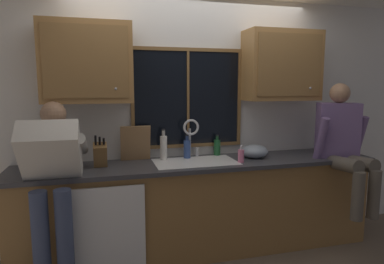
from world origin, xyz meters
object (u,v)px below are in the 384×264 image
Objects in this scene: person_standing at (52,176)px; bottle_amber_small at (164,147)px; bottle_green_glass at (187,148)px; mixing_bowl at (254,151)px; person_sitting_on_counter at (344,141)px; cutting_board at (136,143)px; bottle_tall_clear at (217,147)px; knife_block at (100,155)px; soap_dispenser at (241,156)px.

person_standing is 4.93× the size of bottle_amber_small.
bottle_green_glass is 0.25m from bottle_amber_small.
bottle_amber_small is at bearing 171.85° from mixing_bowl.
person_standing is at bearing -179.44° from person_sitting_on_counter.
cutting_board is 1.14× the size of bottle_amber_small.
mixing_bowl is 0.39m from bottle_tall_clear.
mixing_bowl is 1.14× the size of bottle_green_glass.
cutting_board is 0.28m from bottle_amber_small.
mixing_bowl is (1.20, -0.17, -0.11)m from cutting_board.
cutting_board reaches higher than bottle_amber_small.
knife_block is 1.32m from soap_dispenser.
person_sitting_on_counter reaches higher than cutting_board.
cutting_board is 2.05× the size of soap_dispenser.
mixing_bowl is 0.29m from soap_dispenser.
person_standing is at bearing -144.20° from cutting_board.
person_sitting_on_counter is 1.58m from bottle_green_glass.
soap_dispenser is (-1.05, 0.13, -0.12)m from person_sitting_on_counter.
cutting_board is at bearing 171.38° from bottle_amber_small.
bottle_green_glass is at bearing -171.23° from bottle_tall_clear.
person_standing reaches higher than bottle_tall_clear.
bottle_green_glass is at bearing 21.47° from person_standing.
bottle_tall_clear is 0.59m from bottle_amber_small.
bottle_amber_small is at bearing 25.58° from person_standing.
person_standing is at bearing -174.54° from soap_dispenser.
person_sitting_on_counter reaches higher than soap_dispenser.
person_sitting_on_counter is 4.07× the size of bottle_amber_small.
bottle_green_glass is at bearing 144.81° from soap_dispenser.
bottle_amber_small is at bearing 12.54° from knife_block.
cutting_board is at bearing 27.66° from knife_block.
bottle_tall_clear is at bearing 106.75° from soap_dispenser.
bottle_tall_clear is (-0.11, 0.37, 0.02)m from soap_dispenser.
soap_dispenser is (-0.23, -0.18, 0.00)m from mixing_bowl.
person_standing is 4.75× the size of knife_block.
knife_block is 1.04× the size of bottle_amber_small.
cutting_board is 1.04m from soap_dispenser.
bottle_tall_clear is at bearing 156.45° from person_sitting_on_counter.
knife_block is at bearing -170.15° from bottle_green_glass.
soap_dispenser is at bearing -23.76° from bottle_amber_small.
person_sitting_on_counter reaches higher than knife_block.
knife_block is at bearing -167.46° from bottle_amber_small.
person_standing reaches higher than knife_block.
cutting_board is (0.71, 0.51, 0.14)m from person_standing.
cutting_board is 0.52m from bottle_green_glass.
cutting_board is at bearing 166.57° from person_sitting_on_counter.
bottle_tall_clear is at bearing 1.62° from cutting_board.
person_standing is 1.69m from soap_dispenser.
person_standing is 1.21× the size of person_sitting_on_counter.
mixing_bowl is at bearing -8.15° from bottle_amber_small.
knife_block is (-2.36, 0.31, -0.08)m from person_sitting_on_counter.
bottle_tall_clear is (1.57, 0.53, 0.06)m from person_standing.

